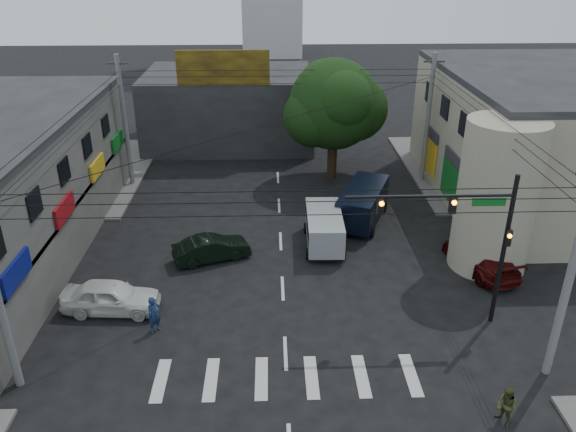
{
  "coord_description": "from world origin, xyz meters",
  "views": [
    {
      "loc": [
        -0.5,
        -21.85,
        15.53
      ],
      "look_at": [
        0.33,
        4.0,
        3.08
      ],
      "focal_mm": 35.0,
      "sensor_mm": 36.0,
      "label": 1
    }
  ],
  "objects_px": {
    "silver_minivan": "(324,230)",
    "dark_sedan": "(212,248)",
    "street_tree": "(334,105)",
    "traffic_gantry": "(469,227)",
    "traffic_officer": "(154,315)",
    "navy_van": "(363,205)",
    "utility_pole_far_left": "(125,123)",
    "utility_pole_far_right": "(428,120)",
    "maroon_sedan": "(480,256)",
    "utility_pole_near_right": "(570,275)",
    "white_compact": "(111,297)",
    "pedestrian_olive": "(506,407)"
  },
  "relations": [
    {
      "from": "traffic_gantry",
      "to": "traffic_officer",
      "type": "bearing_deg",
      "value": -178.83
    },
    {
      "from": "traffic_gantry",
      "to": "dark_sedan",
      "type": "height_order",
      "value": "traffic_gantry"
    },
    {
      "from": "silver_minivan",
      "to": "navy_van",
      "type": "xyz_separation_m",
      "value": [
        2.66,
        3.07,
        0.11
      ]
    },
    {
      "from": "utility_pole_near_right",
      "to": "dark_sedan",
      "type": "distance_m",
      "value": 17.62
    },
    {
      "from": "utility_pole_near_right",
      "to": "traffic_officer",
      "type": "xyz_separation_m",
      "value": [
        -16.25,
        3.22,
        -3.73
      ]
    },
    {
      "from": "traffic_officer",
      "to": "maroon_sedan",
      "type": "bearing_deg",
      "value": -24.79
    },
    {
      "from": "white_compact",
      "to": "navy_van",
      "type": "xyz_separation_m",
      "value": [
        13.2,
        9.16,
        0.34
      ]
    },
    {
      "from": "utility_pole_far_right",
      "to": "white_compact",
      "type": "bearing_deg",
      "value": -139.89
    },
    {
      "from": "white_compact",
      "to": "silver_minivan",
      "type": "relative_size",
      "value": 0.99
    },
    {
      "from": "utility_pole_far_right",
      "to": "pedestrian_olive",
      "type": "relative_size",
      "value": 5.81
    },
    {
      "from": "utility_pole_near_right",
      "to": "pedestrian_olive",
      "type": "relative_size",
      "value": 5.81
    },
    {
      "from": "street_tree",
      "to": "dark_sedan",
      "type": "distance_m",
      "value": 15.07
    },
    {
      "from": "maroon_sedan",
      "to": "silver_minivan",
      "type": "relative_size",
      "value": 1.18
    },
    {
      "from": "traffic_gantry",
      "to": "maroon_sedan",
      "type": "distance_m",
      "value": 6.68
    },
    {
      "from": "street_tree",
      "to": "maroon_sedan",
      "type": "relative_size",
      "value": 1.57
    },
    {
      "from": "utility_pole_far_left",
      "to": "dark_sedan",
      "type": "height_order",
      "value": "utility_pole_far_left"
    },
    {
      "from": "utility_pole_far_right",
      "to": "traffic_gantry",
      "type": "bearing_deg",
      "value": -98.94
    },
    {
      "from": "traffic_officer",
      "to": "dark_sedan",
      "type": "bearing_deg",
      "value": 31.46
    },
    {
      "from": "navy_van",
      "to": "pedestrian_olive",
      "type": "distance_m",
      "value": 16.84
    },
    {
      "from": "silver_minivan",
      "to": "traffic_officer",
      "type": "height_order",
      "value": "silver_minivan"
    },
    {
      "from": "dark_sedan",
      "to": "maroon_sedan",
      "type": "distance_m",
      "value": 14.38
    },
    {
      "from": "utility_pole_near_right",
      "to": "maroon_sedan",
      "type": "relative_size",
      "value": 1.66
    },
    {
      "from": "maroon_sedan",
      "to": "pedestrian_olive",
      "type": "xyz_separation_m",
      "value": [
        -2.75,
        -10.67,
        0.04
      ]
    },
    {
      "from": "street_tree",
      "to": "pedestrian_olive",
      "type": "bearing_deg",
      "value": -81.17
    },
    {
      "from": "utility_pole_far_left",
      "to": "traffic_officer",
      "type": "distance_m",
      "value": 18.31
    },
    {
      "from": "utility_pole_far_left",
      "to": "utility_pole_far_right",
      "type": "height_order",
      "value": "same"
    },
    {
      "from": "utility_pole_far_left",
      "to": "dark_sedan",
      "type": "relative_size",
      "value": 2.09
    },
    {
      "from": "traffic_gantry",
      "to": "utility_pole_far_left",
      "type": "bearing_deg",
      "value": 137.14
    },
    {
      "from": "street_tree",
      "to": "utility_pole_far_left",
      "type": "relative_size",
      "value": 0.95
    },
    {
      "from": "utility_pole_far_left",
      "to": "silver_minivan",
      "type": "height_order",
      "value": "utility_pole_far_left"
    },
    {
      "from": "utility_pole_near_right",
      "to": "utility_pole_far_left",
      "type": "bearing_deg",
      "value": 135.69
    },
    {
      "from": "maroon_sedan",
      "to": "navy_van",
      "type": "distance_m",
      "value": 8.03
    },
    {
      "from": "dark_sedan",
      "to": "utility_pole_far_right",
      "type": "bearing_deg",
      "value": -72.6
    },
    {
      "from": "maroon_sedan",
      "to": "street_tree",
      "type": "bearing_deg",
      "value": -77.12
    },
    {
      "from": "street_tree",
      "to": "utility_pole_far_right",
      "type": "distance_m",
      "value": 6.63
    },
    {
      "from": "utility_pole_far_left",
      "to": "dark_sedan",
      "type": "bearing_deg",
      "value": -58.6
    },
    {
      "from": "utility_pole_near_right",
      "to": "utility_pole_far_right",
      "type": "distance_m",
      "value": 20.5
    },
    {
      "from": "utility_pole_far_left",
      "to": "traffic_officer",
      "type": "xyz_separation_m",
      "value": [
        4.75,
        -17.28,
        -3.73
      ]
    },
    {
      "from": "street_tree",
      "to": "maroon_sedan",
      "type": "xyz_separation_m",
      "value": [
        6.5,
        -13.44,
        -4.72
      ]
    },
    {
      "from": "silver_minivan",
      "to": "dark_sedan",
      "type": "bearing_deg",
      "value": 104.08
    },
    {
      "from": "utility_pole_far_left",
      "to": "pedestrian_olive",
      "type": "relative_size",
      "value": 5.81
    },
    {
      "from": "traffic_officer",
      "to": "navy_van",
      "type": "bearing_deg",
      "value": 3.4
    },
    {
      "from": "utility_pole_far_left",
      "to": "maroon_sedan",
      "type": "relative_size",
      "value": 1.66
    },
    {
      "from": "traffic_officer",
      "to": "utility_pole_far_left",
      "type": "bearing_deg",
      "value": 63.99
    },
    {
      "from": "street_tree",
      "to": "pedestrian_olive",
      "type": "xyz_separation_m",
      "value": [
        3.75,
        -24.11,
        -4.68
      ]
    },
    {
      "from": "traffic_gantry",
      "to": "utility_pole_far_right",
      "type": "bearing_deg",
      "value": 81.06
    },
    {
      "from": "traffic_gantry",
      "to": "utility_pole_near_right",
      "type": "distance_m",
      "value": 4.41
    },
    {
      "from": "street_tree",
      "to": "traffic_gantry",
      "type": "distance_m",
      "value": 18.42
    },
    {
      "from": "utility_pole_far_right",
      "to": "silver_minivan",
      "type": "relative_size",
      "value": 1.96
    },
    {
      "from": "white_compact",
      "to": "utility_pole_far_right",
      "type": "bearing_deg",
      "value": -45.76
    }
  ]
}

